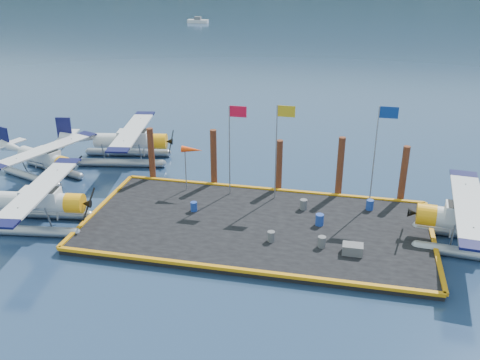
% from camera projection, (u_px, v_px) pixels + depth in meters
% --- Properties ---
extents(ground, '(4000.00, 4000.00, 0.00)m').
position_uv_depth(ground, '(256.00, 230.00, 31.64)').
color(ground, navy).
rests_on(ground, ground).
extents(dock, '(20.00, 10.00, 0.40)m').
position_uv_depth(dock, '(256.00, 227.00, 31.56)').
color(dock, black).
rests_on(dock, ground).
extents(dock_bumpers, '(20.25, 10.25, 0.18)m').
position_uv_depth(dock_bumpers, '(256.00, 223.00, 31.45)').
color(dock_bumpers, '#C9800B').
rests_on(dock_bumpers, dock).
extents(seaplane_a, '(8.75, 9.65, 3.41)m').
position_uv_depth(seaplane_a, '(35.00, 204.00, 31.44)').
color(seaplane_a, gray).
rests_on(seaplane_a, ground).
extents(seaplane_b, '(8.00, 8.50, 3.06)m').
position_uv_depth(seaplane_b, '(44.00, 160.00, 38.37)').
color(seaplane_b, gray).
rests_on(seaplane_b, ground).
extents(seaplane_c, '(8.99, 9.86, 3.48)m').
position_uv_depth(seaplane_c, '(129.00, 143.00, 41.19)').
color(seaplane_c, gray).
rests_on(seaplane_c, ground).
extents(seaplane_d, '(9.09, 10.02, 3.55)m').
position_uv_depth(seaplane_d, '(474.00, 224.00, 29.08)').
color(seaplane_d, gray).
rests_on(seaplane_d, ground).
extents(drum_0, '(0.41, 0.41, 0.58)m').
position_uv_depth(drum_0, '(194.00, 206.00, 32.95)').
color(drum_0, navy).
rests_on(drum_0, dock).
extents(drum_1, '(0.44, 0.44, 0.62)m').
position_uv_depth(drum_1, '(322.00, 242.00, 28.97)').
color(drum_1, '#515155').
rests_on(drum_1, dock).
extents(drum_2, '(0.48, 0.48, 0.68)m').
position_uv_depth(drum_2, '(320.00, 220.00, 31.25)').
color(drum_2, navy).
rests_on(drum_2, dock).
extents(drum_3, '(0.42, 0.42, 0.59)m').
position_uv_depth(drum_3, '(271.00, 236.00, 29.55)').
color(drum_3, '#515155').
rests_on(drum_3, dock).
extents(drum_4, '(0.46, 0.46, 0.65)m').
position_uv_depth(drum_4, '(370.00, 205.00, 33.09)').
color(drum_4, navy).
rests_on(drum_4, dock).
extents(drum_5, '(0.45, 0.45, 0.64)m').
position_uv_depth(drum_5, '(304.00, 204.00, 33.16)').
color(drum_5, '#515155').
rests_on(drum_5, dock).
extents(crate, '(1.08, 0.72, 0.54)m').
position_uv_depth(crate, '(353.00, 249.00, 28.34)').
color(crate, '#515155').
rests_on(crate, dock).
extents(flagpole_red, '(1.14, 0.08, 6.00)m').
position_uv_depth(flagpole_red, '(233.00, 137.00, 33.73)').
color(flagpole_red, gray).
rests_on(flagpole_red, dock).
extents(flagpole_yellow, '(1.14, 0.08, 6.20)m').
position_uv_depth(flagpole_yellow, '(280.00, 138.00, 33.11)').
color(flagpole_yellow, gray).
rests_on(flagpole_yellow, dock).
extents(flagpole_blue, '(1.14, 0.08, 6.50)m').
position_uv_depth(flagpole_blue, '(379.00, 142.00, 31.87)').
color(flagpole_blue, gray).
rests_on(flagpole_blue, dock).
extents(windsock, '(1.40, 0.44, 3.12)m').
position_uv_depth(windsock, '(192.00, 151.00, 34.73)').
color(windsock, gray).
rests_on(windsock, dock).
extents(piling_0, '(0.44, 0.44, 4.00)m').
position_uv_depth(piling_0, '(151.00, 156.00, 37.33)').
color(piling_0, '#4B2215').
rests_on(piling_0, ground).
extents(piling_1, '(0.44, 0.44, 4.20)m').
position_uv_depth(piling_1, '(214.00, 159.00, 36.42)').
color(piling_1, '#4B2215').
rests_on(piling_1, ground).
extents(piling_2, '(0.44, 0.44, 3.80)m').
position_uv_depth(piling_2, '(279.00, 167.00, 35.62)').
color(piling_2, '#4B2215').
rests_on(piling_2, ground).
extents(piling_3, '(0.44, 0.44, 4.30)m').
position_uv_depth(piling_3, '(340.00, 169.00, 34.75)').
color(piling_3, '#4B2215').
rests_on(piling_3, ground).
extents(piling_4, '(0.44, 0.44, 4.00)m').
position_uv_depth(piling_4, '(403.00, 176.00, 34.03)').
color(piling_4, '#4B2215').
rests_on(piling_4, ground).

